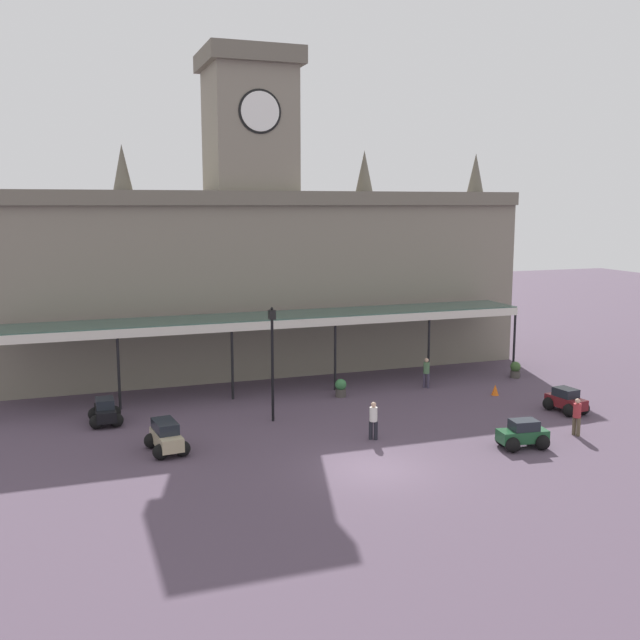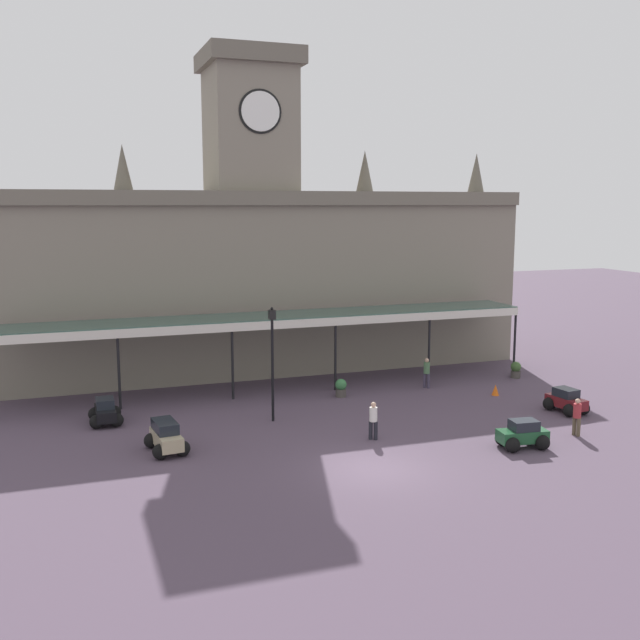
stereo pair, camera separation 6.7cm
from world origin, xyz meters
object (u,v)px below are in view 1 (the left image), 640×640
object	(u,v)px
pedestrian_crossing_forecourt	(577,415)
pedestrian_beside_cars	(426,372)
car_green_sedan	(523,436)
victorian_lamppost	(272,352)
car_beige_estate	(166,438)
car_black_sedan	(105,413)
traffic_cone	(495,390)
planter_forecourt_centre	(341,388)
car_maroon_sedan	(566,402)
pedestrian_near_entrance	(373,419)
planter_near_kerb	(515,370)

from	to	relation	value
pedestrian_crossing_forecourt	pedestrian_beside_cars	xyz separation A→B (m)	(-2.23, 9.80, 0.00)
car_green_sedan	pedestrian_crossing_forecourt	world-z (taller)	pedestrian_crossing_forecourt
victorian_lamppost	car_beige_estate	bearing A→B (deg)	-152.98
car_black_sedan	victorian_lamppost	bearing A→B (deg)	-16.33
car_green_sedan	pedestrian_beside_cars	world-z (taller)	pedestrian_beside_cars
car_beige_estate	traffic_cone	xyz separation A→B (m)	(17.76, 3.28, -0.28)
car_black_sedan	pedestrian_beside_cars	distance (m)	17.20
pedestrian_beside_cars	planter_forecourt_centre	distance (m)	5.17
car_maroon_sedan	victorian_lamppost	size ratio (longest dim) A/B	0.40
pedestrian_beside_cars	pedestrian_near_entrance	bearing A→B (deg)	-131.14
car_beige_estate	car_green_sedan	xyz separation A→B (m)	(14.08, -4.46, -0.06)
pedestrian_crossing_forecourt	car_green_sedan	bearing A→B (deg)	-169.45
planter_near_kerb	car_maroon_sedan	bearing A→B (deg)	-105.03
victorian_lamppost	planter_forecourt_centre	size ratio (longest dim) A/B	5.62
car_black_sedan	car_maroon_sedan	bearing A→B (deg)	-14.57
pedestrian_crossing_forecourt	traffic_cone	size ratio (longest dim) A/B	2.90
pedestrian_beside_cars	pedestrian_near_entrance	size ratio (longest dim) A/B	1.00
car_maroon_sedan	pedestrian_beside_cars	size ratio (longest dim) A/B	1.28
victorian_lamppost	planter_forecourt_centre	world-z (taller)	victorian_lamppost
planter_forecourt_centre	traffic_cone	bearing A→B (deg)	-17.36
pedestrian_crossing_forecourt	pedestrian_near_entrance	world-z (taller)	same
pedestrian_crossing_forecourt	victorian_lamppost	size ratio (longest dim) A/B	0.31
pedestrian_crossing_forecourt	pedestrian_near_entrance	distance (m)	8.98
car_black_sedan	pedestrian_beside_cars	world-z (taller)	pedestrian_beside_cars
pedestrian_crossing_forecourt	planter_near_kerb	world-z (taller)	pedestrian_crossing_forecourt
car_green_sedan	car_black_sedan	bearing A→B (deg)	150.03
pedestrian_beside_cars	traffic_cone	xyz separation A→B (m)	(2.72, -2.66, -0.62)
car_black_sedan	planter_near_kerb	size ratio (longest dim) A/B	2.14
planter_forecourt_centre	planter_near_kerb	bearing A→B (deg)	2.98
car_maroon_sedan	planter_forecourt_centre	xyz separation A→B (m)	(-9.32, 6.40, -0.01)
car_black_sedan	planter_forecourt_centre	size ratio (longest dim) A/B	2.14
pedestrian_crossing_forecourt	planter_forecourt_centre	xyz separation A→B (m)	(-7.38, 9.60, -0.42)
car_maroon_sedan	planter_forecourt_centre	bearing A→B (deg)	145.52
pedestrian_crossing_forecourt	pedestrian_near_entrance	xyz separation A→B (m)	(-8.64, 2.47, 0.00)
car_black_sedan	traffic_cone	distance (m)	19.95
car_green_sedan	pedestrian_crossing_forecourt	distance (m)	3.27
traffic_cone	car_maroon_sedan	bearing A→B (deg)	-69.79
victorian_lamppost	planter_near_kerb	bearing A→B (deg)	12.90
pedestrian_beside_cars	traffic_cone	bearing A→B (deg)	-44.41
car_black_sedan	pedestrian_crossing_forecourt	world-z (taller)	pedestrian_crossing_forecourt
car_beige_estate	car_black_sedan	distance (m)	5.33
car_green_sedan	traffic_cone	bearing A→B (deg)	64.56
car_green_sedan	victorian_lamppost	size ratio (longest dim) A/B	0.40
car_green_sedan	car_black_sedan	xyz separation A→B (m)	(-16.20, 9.34, 0.00)
car_maroon_sedan	traffic_cone	size ratio (longest dim) A/B	3.72
car_green_sedan	planter_forecourt_centre	distance (m)	11.02
car_black_sedan	pedestrian_beside_cars	bearing A→B (deg)	3.52
car_green_sedan	planter_forecourt_centre	bearing A→B (deg)	112.32
planter_near_kerb	pedestrian_near_entrance	bearing A→B (deg)	-148.22
pedestrian_crossing_forecourt	planter_near_kerb	distance (m)	10.88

